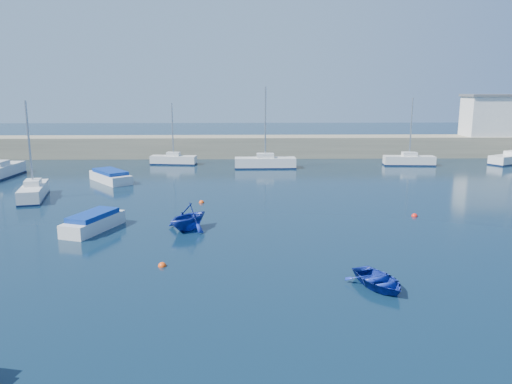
{
  "coord_description": "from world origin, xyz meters",
  "views": [
    {
      "loc": [
        -3.48,
        -17.76,
        8.64
      ],
      "look_at": [
        -2.64,
        15.98,
        1.6
      ],
      "focal_mm": 35.0,
      "sensor_mm": 36.0,
      "label": 1
    }
  ],
  "objects_px": {
    "sailboat_5": "(174,160)",
    "sailboat_6": "(265,162)",
    "sailboat_7": "(409,160)",
    "dinghy_left": "(188,217)",
    "sailboat_3": "(34,191)",
    "dinghy_center": "(379,280)",
    "motorboat_1": "(93,222)",
    "harbor_office": "(504,116)",
    "motorboat_2": "(110,176)"
  },
  "relations": [
    {
      "from": "sailboat_5",
      "to": "sailboat_6",
      "type": "xyz_separation_m",
      "value": [
        10.47,
        -3.02,
        0.08
      ]
    },
    {
      "from": "sailboat_6",
      "to": "sailboat_7",
      "type": "height_order",
      "value": "sailboat_6"
    },
    {
      "from": "sailboat_6",
      "to": "dinghy_left",
      "type": "height_order",
      "value": "sailboat_6"
    },
    {
      "from": "sailboat_3",
      "to": "sailboat_6",
      "type": "relative_size",
      "value": 0.88
    },
    {
      "from": "dinghy_center",
      "to": "dinghy_left",
      "type": "relative_size",
      "value": 0.99
    },
    {
      "from": "sailboat_6",
      "to": "dinghy_left",
      "type": "xyz_separation_m",
      "value": [
        -5.83,
        -24.27,
        0.18
      ]
    },
    {
      "from": "motorboat_1",
      "to": "dinghy_left",
      "type": "relative_size",
      "value": 1.54
    },
    {
      "from": "harbor_office",
      "to": "dinghy_center",
      "type": "height_order",
      "value": "harbor_office"
    },
    {
      "from": "sailboat_5",
      "to": "motorboat_2",
      "type": "distance_m",
      "value": 11.78
    },
    {
      "from": "motorboat_1",
      "to": "dinghy_center",
      "type": "height_order",
      "value": "motorboat_1"
    },
    {
      "from": "harbor_office",
      "to": "sailboat_6",
      "type": "bearing_deg",
      "value": -163.09
    },
    {
      "from": "sailboat_7",
      "to": "motorboat_1",
      "type": "height_order",
      "value": "sailboat_7"
    },
    {
      "from": "sailboat_7",
      "to": "motorboat_2",
      "type": "xyz_separation_m",
      "value": [
        -31.4,
        -9.56,
        -0.06
      ]
    },
    {
      "from": "sailboat_7",
      "to": "sailboat_6",
      "type": "bearing_deg",
      "value": 99.41
    },
    {
      "from": "sailboat_5",
      "to": "dinghy_center",
      "type": "distance_m",
      "value": 39.31
    },
    {
      "from": "sailboat_7",
      "to": "dinghy_center",
      "type": "xyz_separation_m",
      "value": [
        -12.95,
        -35.35,
        -0.28
      ]
    },
    {
      "from": "motorboat_1",
      "to": "motorboat_2",
      "type": "relative_size",
      "value": 0.87
    },
    {
      "from": "harbor_office",
      "to": "motorboat_2",
      "type": "height_order",
      "value": "harbor_office"
    },
    {
      "from": "harbor_office",
      "to": "sailboat_5",
      "type": "bearing_deg",
      "value": -171.19
    },
    {
      "from": "motorboat_1",
      "to": "motorboat_2",
      "type": "xyz_separation_m",
      "value": [
        -3.19,
        16.35,
        0.01
      ]
    },
    {
      "from": "sailboat_5",
      "to": "motorboat_2",
      "type": "bearing_deg",
      "value": 165.61
    },
    {
      "from": "sailboat_5",
      "to": "motorboat_2",
      "type": "height_order",
      "value": "sailboat_5"
    },
    {
      "from": "motorboat_1",
      "to": "dinghy_center",
      "type": "bearing_deg",
      "value": -11.68
    },
    {
      "from": "sailboat_5",
      "to": "dinghy_center",
      "type": "xyz_separation_m",
      "value": [
        14.04,
        -36.72,
        -0.24
      ]
    },
    {
      "from": "harbor_office",
      "to": "sailboat_5",
      "type": "relative_size",
      "value": 1.43
    },
    {
      "from": "motorboat_1",
      "to": "dinghy_center",
      "type": "relative_size",
      "value": 1.57
    },
    {
      "from": "motorboat_1",
      "to": "dinghy_left",
      "type": "distance_m",
      "value": 5.87
    },
    {
      "from": "sailboat_3",
      "to": "dinghy_left",
      "type": "bearing_deg",
      "value": -48.53
    },
    {
      "from": "sailboat_7",
      "to": "motorboat_2",
      "type": "bearing_deg",
      "value": 110.63
    },
    {
      "from": "sailboat_7",
      "to": "motorboat_1",
      "type": "distance_m",
      "value": 38.3
    },
    {
      "from": "sailboat_6",
      "to": "motorboat_1",
      "type": "xyz_separation_m",
      "value": [
        -11.69,
        -24.26,
        -0.12
      ]
    },
    {
      "from": "motorboat_2",
      "to": "dinghy_center",
      "type": "relative_size",
      "value": 1.81
    },
    {
      "from": "sailboat_7",
      "to": "sailboat_3",
      "type": "bearing_deg",
      "value": 118.87
    },
    {
      "from": "motorboat_2",
      "to": "dinghy_left",
      "type": "bearing_deg",
      "value": -98.46
    },
    {
      "from": "sailboat_7",
      "to": "dinghy_left",
      "type": "distance_m",
      "value": 34.22
    },
    {
      "from": "sailboat_5",
      "to": "dinghy_left",
      "type": "bearing_deg",
      "value": -162.74
    },
    {
      "from": "sailboat_7",
      "to": "dinghy_center",
      "type": "distance_m",
      "value": 37.65
    },
    {
      "from": "harbor_office",
      "to": "dinghy_center",
      "type": "relative_size",
      "value": 3.23
    },
    {
      "from": "motorboat_2",
      "to": "dinghy_left",
      "type": "xyz_separation_m",
      "value": [
        9.05,
        -16.36,
        0.29
      ]
    },
    {
      "from": "harbor_office",
      "to": "dinghy_left",
      "type": "bearing_deg",
      "value": -137.61
    },
    {
      "from": "sailboat_3",
      "to": "sailboat_5",
      "type": "height_order",
      "value": "sailboat_3"
    },
    {
      "from": "sailboat_6",
      "to": "sailboat_7",
      "type": "relative_size",
      "value": 1.16
    },
    {
      "from": "harbor_office",
      "to": "motorboat_2",
      "type": "bearing_deg",
      "value": -159.32
    },
    {
      "from": "sailboat_6",
      "to": "motorboat_2",
      "type": "relative_size",
      "value": 1.57
    },
    {
      "from": "sailboat_6",
      "to": "sailboat_3",
      "type": "bearing_deg",
      "value": 127.83
    },
    {
      "from": "sailboat_3",
      "to": "dinghy_left",
      "type": "distance_m",
      "value": 16.13
    },
    {
      "from": "dinghy_center",
      "to": "dinghy_left",
      "type": "distance_m",
      "value": 13.33
    },
    {
      "from": "sailboat_3",
      "to": "dinghy_left",
      "type": "relative_size",
      "value": 2.46
    },
    {
      "from": "motorboat_2",
      "to": "dinghy_center",
      "type": "distance_m",
      "value": 31.72
    },
    {
      "from": "sailboat_5",
      "to": "sailboat_7",
      "type": "height_order",
      "value": "sailboat_7"
    }
  ]
}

